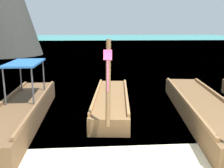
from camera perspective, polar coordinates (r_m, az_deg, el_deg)
sea_water at (r=65.71m, az=-3.81°, el=10.07°), size 120.00×120.00×0.00m
longtail_boat_blue_ribbon at (r=8.18m, az=-20.07°, el=-5.89°), size 1.25×6.49×2.75m
longtail_boat_pink_ribbon at (r=9.03m, az=-0.15°, el=-4.02°), size 1.67×5.59×2.61m
longtail_boat_yellow_ribbon at (r=8.64m, az=20.10°, el=-5.33°), size 2.23×7.33×2.43m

